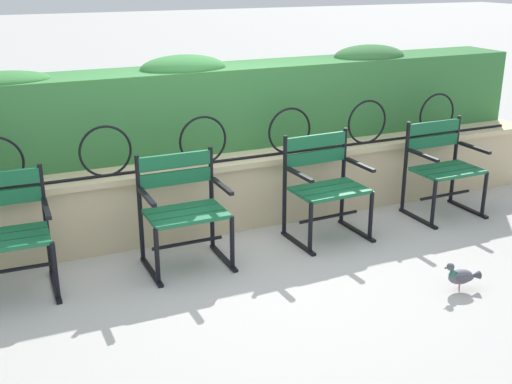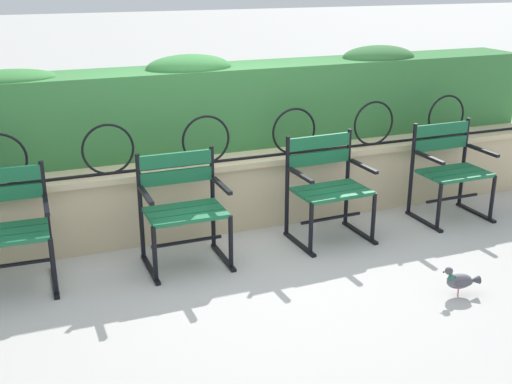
# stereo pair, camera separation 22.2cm
# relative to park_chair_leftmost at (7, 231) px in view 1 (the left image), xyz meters

# --- Properties ---
(ground_plane) EXTENTS (60.00, 60.00, 0.00)m
(ground_plane) POSITION_rel_park_chair_leftmost_xyz_m (1.83, -0.24, -0.47)
(ground_plane) COLOR #B7B5AF
(stone_wall) EXTENTS (6.73, 0.41, 0.63)m
(stone_wall) POSITION_rel_park_chair_leftmost_xyz_m (1.83, 0.51, -0.15)
(stone_wall) COLOR #C6B289
(stone_wall) RESTS_ON ground
(iron_arch_fence) EXTENTS (6.20, 0.02, 0.42)m
(iron_arch_fence) POSITION_rel_park_chair_leftmost_xyz_m (1.65, 0.43, 0.35)
(iron_arch_fence) COLOR black
(iron_arch_fence) RESTS_ON stone_wall
(hedge_row) EXTENTS (6.59, 0.57, 0.85)m
(hedge_row) POSITION_rel_park_chair_leftmost_xyz_m (1.84, 0.97, 0.56)
(hedge_row) COLOR #387A3D
(hedge_row) RESTS_ON stone_wall
(park_chair_leftmost) EXTENTS (0.61, 0.54, 0.88)m
(park_chair_leftmost) POSITION_rel_park_chair_leftmost_xyz_m (0.00, 0.00, 0.00)
(park_chair_leftmost) COLOR #19663D
(park_chair_leftmost) RESTS_ON ground
(park_chair_centre_left) EXTENTS (0.63, 0.52, 0.87)m
(park_chair_centre_left) POSITION_rel_park_chair_leftmost_xyz_m (1.27, -0.06, 0.00)
(park_chair_centre_left) COLOR #19663D
(park_chair_centre_left) RESTS_ON ground
(park_chair_centre_right) EXTENTS (0.66, 0.55, 0.89)m
(park_chair_centre_right) POSITION_rel_park_chair_leftmost_xyz_m (2.54, -0.04, 0.01)
(park_chair_centre_right) COLOR #19663D
(park_chair_centre_right) RESTS_ON ground
(park_chair_rightmost) EXTENTS (0.64, 0.53, 0.87)m
(park_chair_rightmost) POSITION_rel_park_chair_leftmost_xyz_m (3.81, -0.01, 0.00)
(park_chair_rightmost) COLOR #19663D
(park_chair_rightmost) RESTS_ON ground
(pigeon_near_chairs) EXTENTS (0.29, 0.13, 0.22)m
(pigeon_near_chairs) POSITION_rel_park_chair_leftmost_xyz_m (2.94, -1.32, -0.35)
(pigeon_near_chairs) COLOR #5B5B66
(pigeon_near_chairs) RESTS_ON ground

